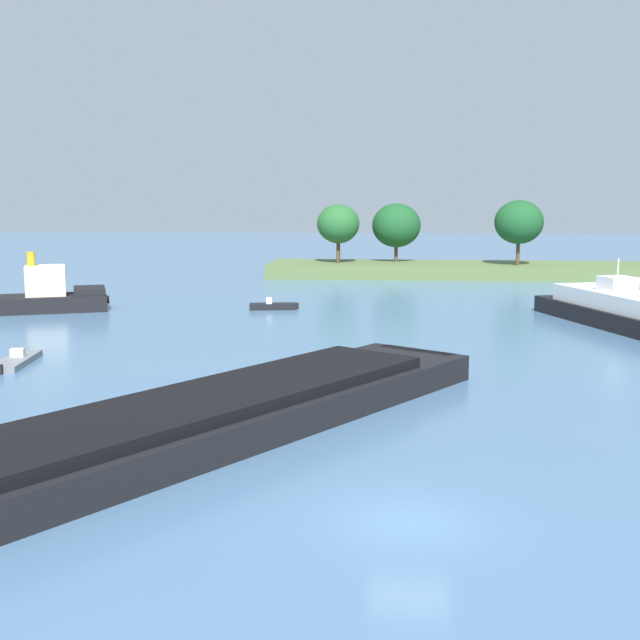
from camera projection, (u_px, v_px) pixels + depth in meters
ground_plane at (410, 522)px, 25.14m from camera, size 400.00×400.00×0.00m
treeline_island at (520, 249)px, 100.51m from camera, size 59.74×11.46×9.44m
white_riverboat at (638, 314)px, 60.80m from camera, size 11.63×23.09×5.15m
small_motorboat at (16, 361)px, 48.58m from camera, size 2.19×5.62×0.89m
fishing_skiff at (273, 306)px, 72.27m from camera, size 4.43×2.04×1.02m
cargo_barge at (140, 435)px, 30.92m from camera, size 26.58×35.36×5.94m
tugboat at (52, 296)px, 71.16m from camera, size 10.37×7.46×5.17m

